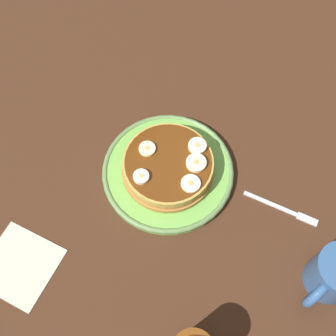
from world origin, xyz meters
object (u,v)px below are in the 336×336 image
(napkin, at_px, (19,265))
(banana_slice_3, at_px, (190,184))
(fork, at_px, (285,210))
(banana_slice_4, at_px, (196,163))
(coffee_mug, at_px, (334,275))
(pancake_stack, at_px, (168,166))
(banana_slice_2, at_px, (197,146))
(banana_slice_1, at_px, (141,177))
(banana_slice_0, at_px, (147,149))
(plate, at_px, (168,172))

(napkin, bearing_deg, banana_slice_3, 162.24)
(fork, bearing_deg, banana_slice_3, -50.96)
(banana_slice_4, bearing_deg, banana_slice_3, 32.93)
(coffee_mug, distance_m, napkin, 0.48)
(coffee_mug, relative_size, napkin, 0.99)
(coffee_mug, height_order, fork, coffee_mug)
(pancake_stack, distance_m, banana_slice_4, 0.05)
(banana_slice_2, height_order, napkin, banana_slice_2)
(banana_slice_4, bearing_deg, banana_slice_1, -26.05)
(banana_slice_0, distance_m, banana_slice_1, 0.05)
(banana_slice_4, bearing_deg, napkin, -12.44)
(napkin, xyz_separation_m, fork, (-0.38, 0.22, 0.00))
(plate, xyz_separation_m, coffee_mug, (-0.06, 0.30, 0.03))
(banana_slice_0, distance_m, coffee_mug, 0.35)
(coffee_mug, bearing_deg, banana_slice_0, -78.24)
(banana_slice_1, relative_size, coffee_mug, 0.24)
(banana_slice_1, bearing_deg, banana_slice_3, 129.64)
(banana_slice_0, bearing_deg, banana_slice_2, 141.59)
(banana_slice_3, xyz_separation_m, napkin, (0.28, -0.09, -0.05))
(banana_slice_2, xyz_separation_m, banana_slice_4, (0.02, 0.02, -0.00))
(pancake_stack, relative_size, banana_slice_4, 4.80)
(banana_slice_4, relative_size, fork, 0.27)
(pancake_stack, distance_m, fork, 0.21)
(banana_slice_1, relative_size, napkin, 0.24)
(banana_slice_1, distance_m, coffee_mug, 0.33)
(banana_slice_4, distance_m, napkin, 0.33)
(coffee_mug, xyz_separation_m, napkin, (0.34, -0.34, -0.04))
(banana_slice_4, bearing_deg, banana_slice_0, -59.97)
(plate, bearing_deg, fork, 119.30)
(pancake_stack, xyz_separation_m, banana_slice_4, (-0.03, 0.03, 0.02))
(pancake_stack, height_order, banana_slice_0, banana_slice_0)
(banana_slice_0, bearing_deg, napkin, 0.93)
(plate, xyz_separation_m, fork, (-0.10, 0.18, -0.01))
(banana_slice_2, height_order, banana_slice_3, banana_slice_2)
(banana_slice_1, distance_m, banana_slice_3, 0.08)
(coffee_mug, xyz_separation_m, fork, (-0.04, -0.12, -0.04))
(plate, bearing_deg, pancake_stack, -105.18)
(pancake_stack, distance_m, banana_slice_3, 0.06)
(pancake_stack, bearing_deg, banana_slice_3, 89.07)
(pancake_stack, distance_m, coffee_mug, 0.31)
(pancake_stack, xyz_separation_m, banana_slice_0, (0.01, -0.04, 0.02))
(fork, bearing_deg, plate, -60.70)
(banana_slice_3, height_order, napkin, banana_slice_3)
(banana_slice_3, distance_m, fork, 0.17)
(napkin, bearing_deg, banana_slice_4, 167.56)
(coffee_mug, bearing_deg, plate, -78.73)
(pancake_stack, bearing_deg, napkin, -6.98)
(plate, height_order, banana_slice_3, banana_slice_3)
(banana_slice_0, height_order, banana_slice_3, same)
(banana_slice_1, distance_m, fork, 0.25)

